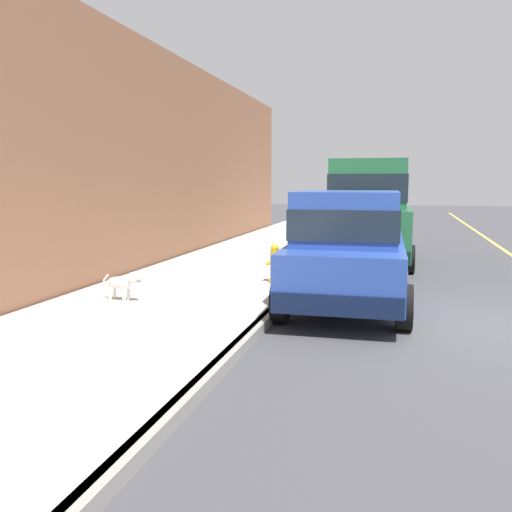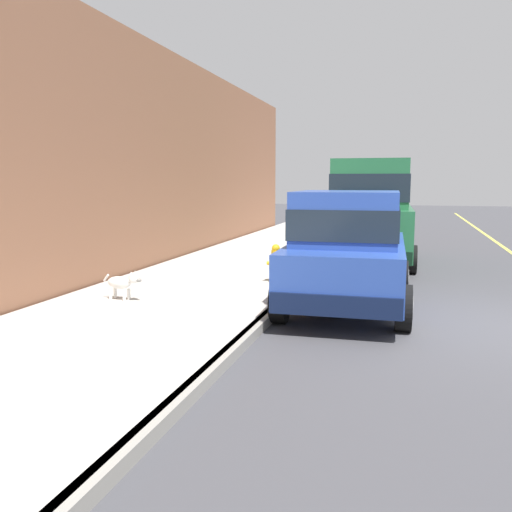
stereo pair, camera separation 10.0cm
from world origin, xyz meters
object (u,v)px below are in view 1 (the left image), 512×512
Objects in this scene: car_green_van at (369,207)px; fire_hydrant at (275,265)px; car_blue_hatchback at (347,249)px; dog_white at (122,283)px.

car_green_van reaches higher than fire_hydrant.
car_blue_hatchback reaches higher than fire_hydrant.
car_green_van is 6.58× the size of dog_white.
car_green_van is at bearing 89.85° from car_blue_hatchback.
car_blue_hatchback is 5.10× the size of dog_white.
dog_white is (-3.47, -6.14, -0.97)m from car_green_van.
fire_hydrant is (1.99, 2.15, 0.05)m from dog_white.
car_green_van is 4.36m from fire_hydrant.
car_green_van reaches higher than car_blue_hatchback.
fire_hydrant reaches higher than dog_white.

